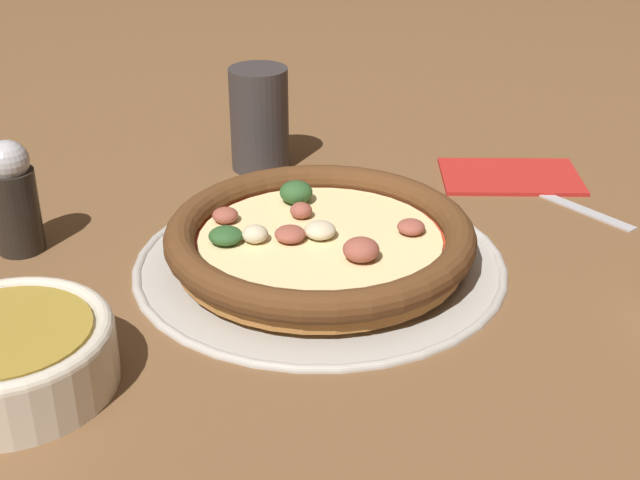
{
  "coord_description": "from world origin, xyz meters",
  "views": [
    {
      "loc": [
        -0.07,
        0.66,
        0.37
      ],
      "look_at": [
        0.0,
        0.0,
        0.02
      ],
      "focal_mm": 50.0,
      "sensor_mm": 36.0,
      "label": 1
    }
  ],
  "objects_px": {
    "drinking_cup": "(259,119)",
    "pepper_shaker": "(15,196)",
    "pizza_tray": "(320,261)",
    "napkin": "(511,175)",
    "bowl_near": "(9,353)",
    "pizza": "(319,238)",
    "fork": "(540,192)"
  },
  "relations": [
    {
      "from": "pizza_tray",
      "to": "pepper_shaker",
      "type": "relative_size",
      "value": 3.12
    },
    {
      "from": "pizza_tray",
      "to": "pizza",
      "type": "relative_size",
      "value": 1.21
    },
    {
      "from": "pizza_tray",
      "to": "napkin",
      "type": "distance_m",
      "value": 0.27
    },
    {
      "from": "bowl_near",
      "to": "fork",
      "type": "height_order",
      "value": "bowl_near"
    },
    {
      "from": "pizza_tray",
      "to": "pizza",
      "type": "height_order",
      "value": "pizza"
    },
    {
      "from": "fork",
      "to": "pepper_shaker",
      "type": "relative_size",
      "value": 1.44
    },
    {
      "from": "drinking_cup",
      "to": "napkin",
      "type": "height_order",
      "value": "drinking_cup"
    },
    {
      "from": "bowl_near",
      "to": "pizza_tray",
      "type": "bearing_deg",
      "value": -134.79
    },
    {
      "from": "fork",
      "to": "pepper_shaker",
      "type": "height_order",
      "value": "pepper_shaker"
    },
    {
      "from": "pizza_tray",
      "to": "drinking_cup",
      "type": "relative_size",
      "value": 2.94
    },
    {
      "from": "drinking_cup",
      "to": "napkin",
      "type": "bearing_deg",
      "value": 179.26
    },
    {
      "from": "fork",
      "to": "pepper_shaker",
      "type": "distance_m",
      "value": 0.5
    },
    {
      "from": "drinking_cup",
      "to": "napkin",
      "type": "xyz_separation_m",
      "value": [
        -0.26,
        0.0,
        -0.05
      ]
    },
    {
      "from": "drinking_cup",
      "to": "pizza_tray",
      "type": "bearing_deg",
      "value": 112.25
    },
    {
      "from": "pizza_tray",
      "to": "bowl_near",
      "type": "relative_size",
      "value": 2.23
    },
    {
      "from": "pizza",
      "to": "pepper_shaker",
      "type": "bearing_deg",
      "value": -0.34
    },
    {
      "from": "pizza_tray",
      "to": "pepper_shaker",
      "type": "height_order",
      "value": "pepper_shaker"
    },
    {
      "from": "napkin",
      "to": "fork",
      "type": "distance_m",
      "value": 0.05
    },
    {
      "from": "drinking_cup",
      "to": "pepper_shaker",
      "type": "height_order",
      "value": "drinking_cup"
    },
    {
      "from": "drinking_cup",
      "to": "pepper_shaker",
      "type": "relative_size",
      "value": 1.06
    },
    {
      "from": "pepper_shaker",
      "to": "pizza_tray",
      "type": "bearing_deg",
      "value": 179.6
    },
    {
      "from": "pizza_tray",
      "to": "napkin",
      "type": "height_order",
      "value": "same"
    },
    {
      "from": "pizza",
      "to": "drinking_cup",
      "type": "xyz_separation_m",
      "value": [
        0.08,
        -0.21,
        0.03
      ]
    },
    {
      "from": "pizza",
      "to": "drinking_cup",
      "type": "relative_size",
      "value": 2.42
    },
    {
      "from": "pizza",
      "to": "napkin",
      "type": "relative_size",
      "value": 1.76
    },
    {
      "from": "pizza_tray",
      "to": "fork",
      "type": "relative_size",
      "value": 2.17
    },
    {
      "from": "bowl_near",
      "to": "fork",
      "type": "relative_size",
      "value": 0.97
    },
    {
      "from": "bowl_near",
      "to": "napkin",
      "type": "bearing_deg",
      "value": -132.95
    },
    {
      "from": "napkin",
      "to": "fork",
      "type": "bearing_deg",
      "value": 125.44
    },
    {
      "from": "bowl_near",
      "to": "drinking_cup",
      "type": "height_order",
      "value": "drinking_cup"
    },
    {
      "from": "pizza_tray",
      "to": "fork",
      "type": "bearing_deg",
      "value": -140.75
    },
    {
      "from": "napkin",
      "to": "pepper_shaker",
      "type": "distance_m",
      "value": 0.49
    }
  ]
}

